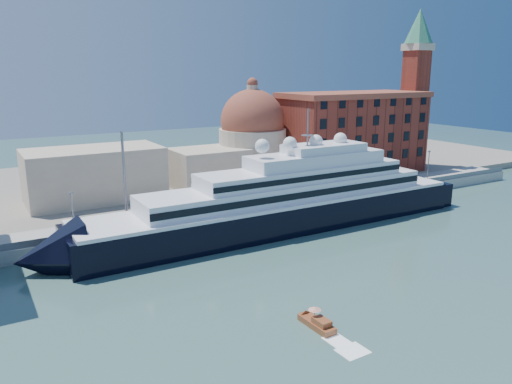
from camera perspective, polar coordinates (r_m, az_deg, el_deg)
ground at (r=79.27m, az=6.97°, el=-9.54°), size 400.00×400.00×0.00m
quay at (r=106.18m, az=-4.19°, el=-2.69°), size 180.00×10.00×2.50m
land at (r=143.08m, az=-11.50°, el=1.26°), size 260.00×72.00×2.00m
quay_fence at (r=101.80m, az=-3.08°, el=-2.31°), size 180.00×0.10×1.20m
superyacht at (r=98.55m, az=1.54°, el=-1.80°), size 93.40×12.95×27.91m
water_taxi at (r=64.54m, az=7.05°, el=-14.62°), size 2.02×5.65×2.66m
warehouse at (r=147.18m, az=11.03°, el=6.68°), size 43.00×19.00×23.25m
campanile at (r=163.06m, az=17.78°, el=12.23°), size 8.40×8.40×47.00m
church at (r=127.69m, az=-6.43°, el=4.50°), size 66.00×18.00×25.50m
lamp_posts at (r=97.70m, az=-10.49°, el=0.88°), size 120.80×2.40×18.00m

